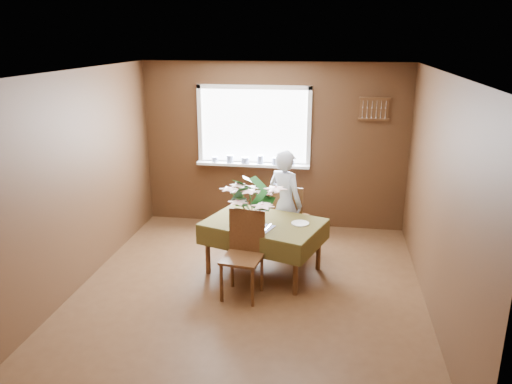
% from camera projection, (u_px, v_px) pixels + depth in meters
% --- Properties ---
extents(floor, '(4.50, 4.50, 0.00)m').
position_uv_depth(floor, '(249.00, 292.00, 5.82)').
color(floor, '#4A2D19').
rests_on(floor, ground).
extents(ceiling, '(4.50, 4.50, 0.00)m').
position_uv_depth(ceiling, '(248.00, 72.00, 5.06)').
color(ceiling, white).
rests_on(ceiling, wall_back).
extents(wall_back, '(4.00, 0.00, 4.00)m').
position_uv_depth(wall_back, '(274.00, 146.00, 7.56)').
color(wall_back, brown).
rests_on(wall_back, floor).
extents(wall_front, '(4.00, 0.00, 4.00)m').
position_uv_depth(wall_front, '(190.00, 288.00, 3.32)').
color(wall_front, brown).
rests_on(wall_front, floor).
extents(wall_left, '(0.00, 4.50, 4.50)m').
position_uv_depth(wall_left, '(77.00, 181.00, 5.74)').
color(wall_left, brown).
rests_on(wall_left, floor).
extents(wall_right, '(0.00, 4.50, 4.50)m').
position_uv_depth(wall_right, '(439.00, 198.00, 5.14)').
color(wall_right, brown).
rests_on(wall_right, floor).
extents(window_assembly, '(1.72, 0.20, 1.22)m').
position_uv_depth(window_assembly, '(253.00, 140.00, 7.52)').
color(window_assembly, white).
rests_on(window_assembly, wall_back).
extents(spoon_rack, '(0.44, 0.05, 0.33)m').
position_uv_depth(spoon_rack, '(374.00, 109.00, 7.13)').
color(spoon_rack, '#57351C').
rests_on(spoon_rack, wall_back).
extents(dining_table, '(1.61, 1.33, 0.68)m').
position_uv_depth(dining_table, '(264.00, 227.00, 6.15)').
color(dining_table, '#57351C').
rests_on(dining_table, floor).
extents(chair_far, '(0.48, 0.48, 0.96)m').
position_uv_depth(chair_far, '(290.00, 215.00, 6.76)').
color(chair_far, '#57351C').
rests_on(chair_far, floor).
extents(chair_near, '(0.48, 0.48, 0.98)m').
position_uv_depth(chair_near, '(244.00, 250.00, 5.64)').
color(chair_near, '#57351C').
rests_on(chair_near, floor).
extents(seated_woman, '(0.63, 0.58, 1.44)m').
position_uv_depth(seated_woman, '(285.00, 203.00, 6.65)').
color(seated_woman, white).
rests_on(seated_woman, floor).
extents(flower_bouquet, '(0.62, 0.62, 0.53)m').
position_uv_depth(flower_bouquet, '(254.00, 200.00, 5.84)').
color(flower_bouquet, white).
rests_on(flower_bouquet, dining_table).
extents(side_plate, '(0.30, 0.30, 0.01)m').
position_uv_depth(side_plate, '(300.00, 223.00, 6.04)').
color(side_plate, white).
rests_on(side_plate, dining_table).
extents(table_knife, '(0.06, 0.23, 0.00)m').
position_uv_depth(table_knife, '(268.00, 227.00, 5.92)').
color(table_knife, silver).
rests_on(table_knife, dining_table).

